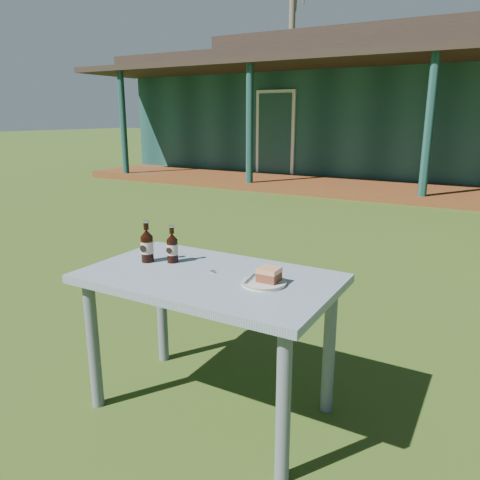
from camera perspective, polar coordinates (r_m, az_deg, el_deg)
The scene contains 10 objects.
ground at distance 3.83m, azimuth 9.73°, elevation -7.51°, with size 80.00×80.00×0.00m, color #334916.
pavilion at distance 12.79m, azimuth 25.19°, elevation 14.29°, with size 15.80×8.30×3.45m.
tree_left at distance 23.09m, azimuth 6.35°, elevation 24.33°, with size 0.28×0.28×10.50m, color brown.
cafe_table at distance 2.26m, azimuth -3.78°, elevation -6.64°, with size 1.20×0.70×0.72m.
plate at distance 2.10m, azimuth 2.91°, elevation -5.18°, with size 0.20×0.20×0.01m.
cake_slice at distance 2.09m, azimuth 3.56°, elevation -4.19°, with size 0.09×0.09×0.06m.
fork at distance 2.12m, azimuth 1.22°, elevation -4.76°, with size 0.01×0.14×0.00m, color silver.
cola_bottle_near at distance 2.41m, azimuth -8.26°, elevation -0.92°, with size 0.06×0.06×0.19m.
cola_bottle_far at distance 2.44m, azimuth -11.27°, elevation -0.65°, with size 0.06×0.07×0.22m.
bottle_cap at distance 2.25m, azimuth -3.37°, elevation -3.87°, with size 0.03×0.03×0.01m, color silver.
Camera 1 is at (1.17, -3.35, 1.45)m, focal length 35.00 mm.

